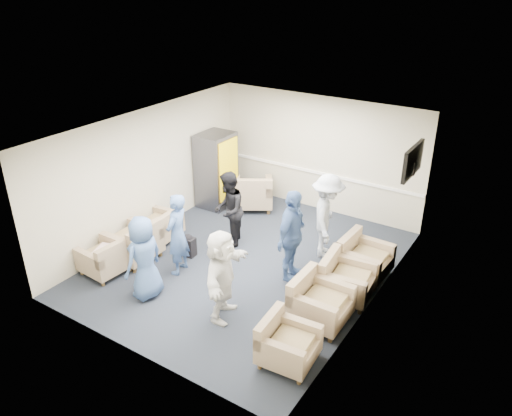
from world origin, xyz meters
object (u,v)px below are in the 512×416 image
Objects in this scene: armchair_right_near at (285,344)px; armchair_right_midnear at (317,304)px; armchair_right_far at (362,260)px; armchair_left_far at (162,226)px; armchair_right_midfar at (344,280)px; person_front_right at (222,275)px; armchair_left_mid at (135,244)px; armchair_corner at (253,194)px; vending_machine at (217,170)px; person_back_left at (229,210)px; person_mid_right at (292,236)px; person_front_left at (144,258)px; person_mid_left at (177,234)px; person_back_right at (327,216)px; armchair_left_near at (106,259)px.

armchair_right_midnear is at bearing -2.92° from armchair_right_near.
armchair_left_far is at bearing 105.43° from armchair_right_far.
armchair_right_midfar is 0.58× the size of person_front_right.
armchair_left_mid is 1.01× the size of armchair_right_far.
armchair_left_mid reaches higher than armchair_right_midfar.
armchair_right_midnear is 0.67× the size of armchair_corner.
armchair_right_midnear is 4.89m from vending_machine.
person_back_left is at bearing -46.27° from vending_machine.
person_front_left is at bearing 129.20° from person_mid_right.
armchair_corner is 1.03m from vending_machine.
armchair_corner is at bearing 40.66° from person_mid_right.
armchair_right_midnear is 0.48× the size of vending_machine.
person_front_left is (-2.82, -0.97, 0.42)m from armchair_right_midnear.
person_mid_left is (-2.88, 1.01, 0.49)m from armchair_right_near.
armchair_corner is 3.10m from person_mid_left.
armchair_right_near is at bearing 20.96° from person_back_left.
vending_machine reaches higher than armchair_right_near.
armchair_right_midfar is at bearing 114.51° from armchair_corner.
person_back_left reaches higher than person_front_right.
vending_machine is at bearing 55.33° from person_back_right.
armchair_corner is at bearing 155.85° from armchair_left_far.
armchair_right_midfar is at bearing -6.20° from armchair_right_near.
person_mid_right reaches higher than armchair_corner.
vending_machine is (-0.84, -0.27, 0.52)m from armchair_corner.
armchair_left_mid is 4.37m from armchair_right_far.
armchair_corner is (0.74, 3.85, 0.06)m from armchair_left_near.
armchair_right_near is (4.01, -1.78, 0.01)m from armchair_left_far.
armchair_right_midfar is (4.03, 1.73, 0.03)m from armchair_left_near.
armchair_left_mid reaches higher than armchair_right_midnear.
armchair_right_midfar is at bearing 105.25° from armchair_left_mid.
person_mid_left is (0.99, 0.14, 0.44)m from armchair_left_mid.
person_front_left is 0.95× the size of person_back_left.
armchair_left_far is 0.89× the size of armchair_right_midfar.
armchair_left_near is 2.54m from person_back_left.
person_back_right is (3.23, -0.73, -0.04)m from vending_machine.
armchair_right_far is at bearing 109.58° from person_mid_left.
armchair_right_near is 3.22m from person_back_right.
person_back_left is 1.72m from person_mid_right.
armchair_right_midnear is 1.41m from person_mid_right.
armchair_right_far is at bearing -6.70° from armchair_right_midfar.
armchair_left_near is 0.47× the size of person_mid_right.
person_front_right is at bearing -52.01° from vending_machine.
armchair_right_midfar is at bearing -178.42° from armchair_right_far.
person_front_right is (1.46, 0.26, 0.03)m from person_front_left.
armchair_right_midnear is at bearing -179.62° from person_back_right.
person_front_right reaches higher than armchair_left_far.
armchair_corner is (-3.20, 2.98, 0.03)m from armchair_right_midnear.
armchair_right_far is at bearing -3.49° from armchair_right_midnear.
armchair_right_near is at bearing -121.21° from person_front_right.
armchair_left_near is at bearing -64.41° from person_mid_left.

